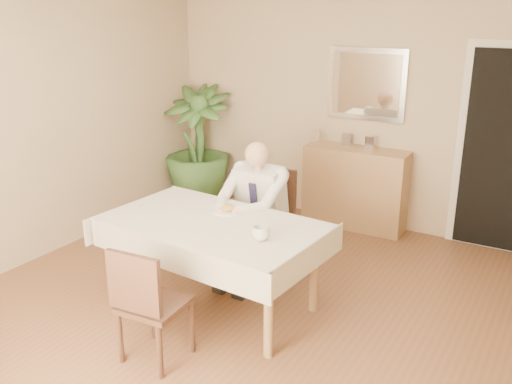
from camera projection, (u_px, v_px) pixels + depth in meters
The scene contains 17 objects.
room at pixel (231, 159), 4.12m from camera, with size 5.00×5.02×2.60m.
doorway at pixel (507, 153), 5.47m from camera, with size 0.96×0.07×2.10m.
mirror at pixel (366, 84), 6.00m from camera, with size 0.86×0.04×0.76m.
dining_table at pixel (212, 231), 4.47m from camera, with size 1.78×1.13×0.75m.
chair_far at pixel (268, 213), 5.24m from camera, with size 0.45×0.45×0.94m.
chair_near at pixel (146, 300), 3.81m from camera, with size 0.44×0.44×0.86m.
seated_man at pixel (251, 206), 4.95m from camera, with size 0.48×0.72×1.24m.
plate at pixel (228, 211), 4.65m from camera, with size 0.26×0.26×0.02m, color white.
food at pixel (227, 208), 4.65m from camera, with size 0.14×0.14×0.06m, color olive.
knife at pixel (228, 212), 4.58m from camera, with size 0.01×0.01×0.13m, color silver.
fork at pixel (219, 210), 4.62m from camera, with size 0.01×0.01×0.13m, color silver.
coffee_mug at pixel (261, 233), 4.09m from camera, with size 0.13×0.13×0.10m, color white.
sideboard at pixel (355, 188), 6.23m from camera, with size 1.11×0.38×0.89m, color olive.
photo_frame_left at pixel (316, 136), 6.34m from camera, with size 0.10×0.02×0.14m, color silver.
photo_frame_center at pixel (346, 139), 6.20m from camera, with size 0.10×0.02×0.14m, color silver.
photo_frame_right at pixel (369, 143), 6.03m from camera, with size 0.10×0.02×0.14m, color silver.
potted_palm at pixel (198, 145), 6.95m from camera, with size 0.80×0.80×1.43m, color #335927.
Camera 1 is at (2.18, -3.33, 2.39)m, focal length 40.00 mm.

